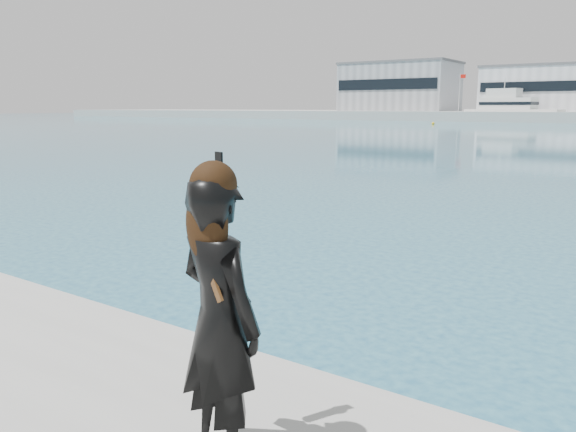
{
  "coord_description": "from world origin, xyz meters",
  "views": [
    {
      "loc": [
        1.97,
        -2.62,
        2.89
      ],
      "look_at": [
        -0.1,
        0.39,
        2.18
      ],
      "focal_mm": 35.0,
      "sensor_mm": 36.0,
      "label": 1
    }
  ],
  "objects": [
    {
      "name": "warehouse_grey_left",
      "position": [
        -55.0,
        127.98,
        7.76
      ],
      "size": [
        26.52,
        16.36,
        11.5
      ],
      "color": "gray",
      "rests_on": "far_quay"
    },
    {
      "name": "woman",
      "position": [
        -0.1,
        -0.31,
        1.72
      ],
      "size": [
        0.71,
        0.54,
        1.83
      ],
      "rotation": [
        0.0,
        0.0,
        2.92
      ],
      "color": "black",
      "rests_on": "near_quay"
    },
    {
      "name": "flagpole_left",
      "position": [
        -37.91,
        121.0,
        6.54
      ],
      "size": [
        1.28,
        0.16,
        8.0
      ],
      "color": "silver",
      "rests_on": "far_quay"
    },
    {
      "name": "motor_yacht",
      "position": [
        -26.3,
        117.53,
        2.42
      ],
      "size": [
        19.04,
        7.84,
        8.63
      ],
      "rotation": [
        0.0,
        0.0,
        -0.15
      ],
      "color": "silver",
      "rests_on": "ground"
    },
    {
      "name": "warehouse_white",
      "position": [
        -22.0,
        127.98,
        6.76
      ],
      "size": [
        24.48,
        15.35,
        9.5
      ],
      "color": "silver",
      "rests_on": "far_quay"
    },
    {
      "name": "buoy_far",
      "position": [
        -32.42,
        90.82,
        0.0
      ],
      "size": [
        0.5,
        0.5,
        0.5
      ],
      "primitive_type": "sphere",
      "color": "yellow",
      "rests_on": "ground"
    }
  ]
}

